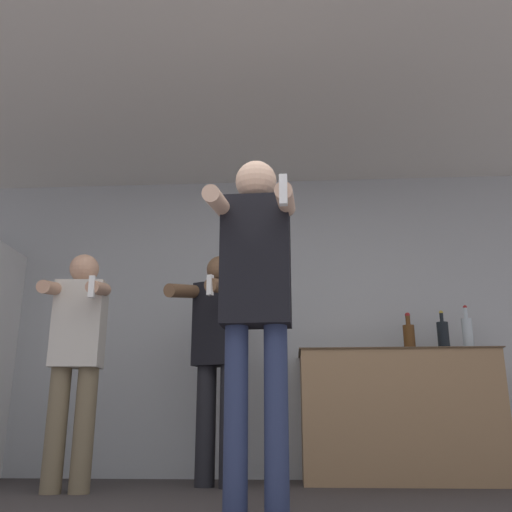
% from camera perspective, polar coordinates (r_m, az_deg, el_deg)
% --- Properties ---
extents(wall_back, '(7.00, 0.06, 2.55)m').
position_cam_1_polar(wall_back, '(4.91, 0.99, -6.44)').
color(wall_back, '#B2B7BC').
rests_on(wall_back, ground_plane).
extents(ceiling_slab, '(7.00, 3.23, 0.05)m').
position_cam_1_polar(ceiling_slab, '(4.07, -0.00, 15.52)').
color(ceiling_slab, silver).
rests_on(ceiling_slab, wall_back).
extents(counter, '(1.48, 0.61, 0.96)m').
position_cam_1_polar(counter, '(4.58, 14.05, -15.25)').
color(counter, '#997551').
rests_on(counter, ground_plane).
extents(bottle_brown_liquor, '(0.09, 0.09, 0.30)m').
position_cam_1_polar(bottle_brown_liquor, '(4.62, 15.06, -7.76)').
color(bottle_brown_liquor, '#563314').
rests_on(bottle_brown_liquor, counter).
extents(bottle_green_wine, '(0.08, 0.08, 0.35)m').
position_cam_1_polar(bottle_green_wine, '(4.73, 20.41, -7.24)').
color(bottle_green_wine, silver).
rests_on(bottle_green_wine, counter).
extents(bottle_tall_gin, '(0.09, 0.09, 0.31)m').
position_cam_1_polar(bottle_tall_gin, '(4.68, 18.21, -7.56)').
color(bottle_tall_gin, black).
rests_on(bottle_tall_gin, counter).
extents(person_woman_foreground, '(0.42, 0.54, 1.74)m').
position_cam_1_polar(person_woman_foreground, '(2.81, -0.02, -3.18)').
color(person_woman_foreground, navy).
rests_on(person_woman_foreground, ground_plane).
extents(person_man_side, '(0.42, 0.47, 1.56)m').
position_cam_1_polar(person_man_side, '(4.03, -17.51, -9.08)').
color(person_man_side, '#75664C').
rests_on(person_man_side, ground_plane).
extents(person_spectator_back, '(0.57, 0.64, 1.65)m').
position_cam_1_polar(person_spectator_back, '(4.22, -3.85, -9.31)').
color(person_spectator_back, black).
rests_on(person_spectator_back, ground_plane).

